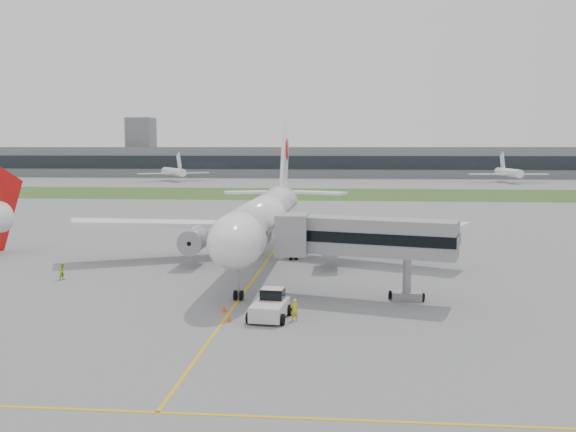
# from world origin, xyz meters

# --- Properties ---
(ground) EXTENTS (600.00, 600.00, 0.00)m
(ground) POSITION_xyz_m (0.00, 0.00, 0.00)
(ground) COLOR gray
(ground) RESTS_ON ground
(apron_markings) EXTENTS (70.00, 70.00, 0.04)m
(apron_markings) POSITION_xyz_m (0.00, -5.00, 0.00)
(apron_markings) COLOR #EBAE14
(apron_markings) RESTS_ON ground
(grass_strip) EXTENTS (600.00, 50.00, 0.02)m
(grass_strip) POSITION_xyz_m (0.00, 120.00, 0.01)
(grass_strip) COLOR #345921
(grass_strip) RESTS_ON ground
(terminal_building) EXTENTS (320.00, 22.30, 14.00)m
(terminal_building) POSITION_xyz_m (0.00, 229.87, 7.00)
(terminal_building) COLOR gray
(terminal_building) RESTS_ON ground
(control_tower) EXTENTS (12.00, 12.00, 56.00)m
(control_tower) POSITION_xyz_m (-90.00, 232.00, 0.00)
(control_tower) COLOR gray
(control_tower) RESTS_ON ground
(airliner) EXTENTS (48.13, 53.95, 17.88)m
(airliner) POSITION_xyz_m (0.00, 4.87, 5.66)
(airliner) COLOR white
(airliner) RESTS_ON ground
(pushback_tug) EXTENTS (3.41, 4.72, 2.30)m
(pushback_tug) POSITION_xyz_m (3.65, -20.89, 1.06)
(pushback_tug) COLOR silver
(pushback_tug) RESTS_ON ground
(jet_bridge) EXTENTS (16.72, 7.57, 7.65)m
(jet_bridge) POSITION_xyz_m (10.87, -13.14, 5.66)
(jet_bridge) COLOR gray
(jet_bridge) RESTS_ON ground
(safety_cone_left) EXTENTS (0.44, 0.44, 0.61)m
(safety_cone_left) POSITION_xyz_m (-0.50, -19.32, 0.30)
(safety_cone_left) COLOR #F3510C
(safety_cone_left) RESTS_ON ground
(safety_cone_right) EXTENTS (0.39, 0.39, 0.54)m
(safety_cone_right) POSITION_xyz_m (0.50, -22.31, 0.27)
(safety_cone_right) COLOR #F3510C
(safety_cone_right) RESTS_ON ground
(ground_crew_near) EXTENTS (0.77, 0.65, 1.78)m
(ground_crew_near) POSITION_xyz_m (5.64, -21.43, 0.89)
(ground_crew_near) COLOR yellow
(ground_crew_near) RESTS_ON ground
(ground_crew_far) EXTENTS (0.95, 1.05, 1.78)m
(ground_crew_far) POSITION_xyz_m (-19.87, -7.81, 0.89)
(ground_crew_far) COLOR #8ED924
(ground_crew_far) RESTS_ON ground
(distant_aircraft_left) EXTENTS (38.75, 37.59, 11.28)m
(distant_aircraft_left) POSITION_xyz_m (-61.64, 186.25, 0.00)
(distant_aircraft_left) COLOR white
(distant_aircraft_left) RESTS_ON ground
(distant_aircraft_right) EXTENTS (32.08, 28.77, 11.59)m
(distant_aircraft_right) POSITION_xyz_m (72.65, 187.86, 0.00)
(distant_aircraft_right) COLOR white
(distant_aircraft_right) RESTS_ON ground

